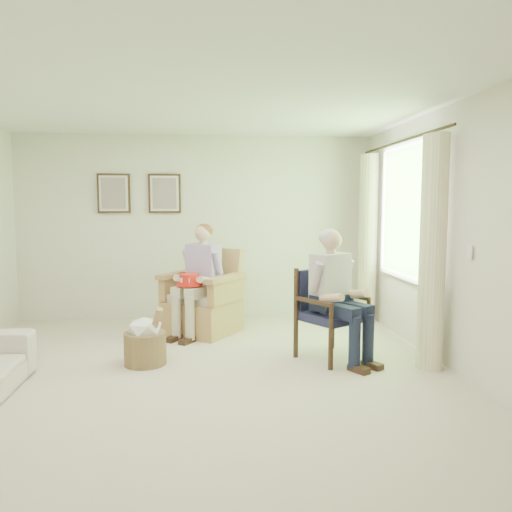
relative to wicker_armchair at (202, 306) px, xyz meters
name	(u,v)px	position (x,y,z in m)	size (l,w,h in m)	color
floor	(195,383)	(-0.06, -1.85, -0.34)	(5.50, 5.50, 0.00)	beige
back_wall	(197,227)	(-0.06, 0.90, 0.96)	(5.00, 0.04, 2.60)	silver
front_wall	(176,300)	(-0.06, -4.60, 0.96)	(5.00, 0.04, 2.60)	silver
right_wall	(461,239)	(2.44, -1.85, 0.96)	(0.04, 5.50, 2.60)	silver
ceiling	(191,91)	(-0.06, -1.85, 2.26)	(5.00, 5.50, 0.02)	white
window	(407,208)	(2.40, -0.65, 1.25)	(0.13, 2.50, 1.63)	#2D6B23
curtain_left	(432,253)	(2.27, -1.63, 0.81)	(0.34, 0.34, 2.30)	beige
curtain_right	(368,239)	(2.27, 0.33, 0.81)	(0.34, 0.34, 2.30)	beige
framed_print_left	(114,193)	(-1.21, 0.86, 1.44)	(0.45, 0.05, 0.55)	#382114
framed_print_right	(165,193)	(-0.51, 0.86, 1.44)	(0.45, 0.05, 0.55)	#382114
wicker_armchair	(202,306)	(0.00, 0.00, 0.00)	(0.83, 0.82, 1.06)	tan
wood_armchair	(330,309)	(1.36, -1.17, 0.17)	(0.60, 0.57, 0.93)	black
person_wicker	(202,272)	(0.00, -0.14, 0.46)	(0.40, 0.62, 1.36)	beige
person_dark	(334,286)	(1.36, -1.33, 0.45)	(0.40, 0.62, 1.34)	#171C33
red_hat	(190,281)	(-0.15, -0.30, 0.38)	(0.31, 0.31, 0.14)	red
hatbox	(145,341)	(-0.57, -1.25, -0.09)	(0.51, 0.51, 0.62)	tan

